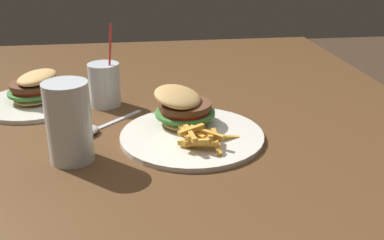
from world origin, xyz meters
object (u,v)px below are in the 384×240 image
at_px(spoon, 88,130).
at_px(juice_glass, 105,86).
at_px(meal_plate_near, 188,121).
at_px(meal_plate_far, 34,94).
at_px(beer_glass, 69,123).

bearing_deg(spoon, juice_glass, -145.51).
xyz_separation_m(meal_plate_near, meal_plate_far, (0.21, 0.34, 0.00)).
bearing_deg(juice_glass, meal_plate_near, -136.77).
bearing_deg(meal_plate_near, juice_glass, 43.23).
distance_m(meal_plate_near, beer_glass, 0.25).
distance_m(meal_plate_near, juice_glass, 0.26).
relative_size(meal_plate_near, juice_glass, 1.49).
bearing_deg(spoon, meal_plate_near, 128.50).
height_order(meal_plate_near, spoon, meal_plate_near).
distance_m(spoon, meal_plate_far, 0.23).
bearing_deg(meal_plate_far, meal_plate_near, -121.59).
bearing_deg(meal_plate_far, juice_glass, -98.54).
bearing_deg(meal_plate_near, spoon, 83.28).
bearing_deg(beer_glass, meal_plate_far, 21.83).
relative_size(beer_glass, juice_glass, 0.76).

